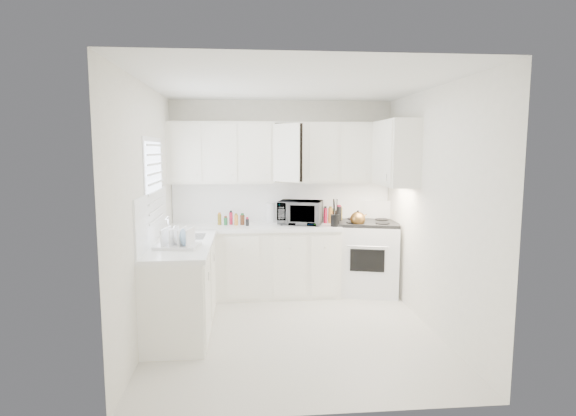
{
  "coord_description": "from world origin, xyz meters",
  "views": [
    {
      "loc": [
        -0.5,
        -4.78,
        1.95
      ],
      "look_at": [
        0.0,
        0.7,
        1.25
      ],
      "focal_mm": 29.03,
      "sensor_mm": 36.0,
      "label": 1
    }
  ],
  "objects": [
    {
      "name": "lower_cabinets_left",
      "position": [
        -1.2,
        0.2,
        0.45
      ],
      "size": [
        0.6,
        1.6,
        0.9
      ],
      "primitive_type": null,
      "color": "white",
      "rests_on": "floor"
    },
    {
      "name": "utensil_crock",
      "position": [
        0.65,
        1.11,
        1.14
      ],
      "size": [
        0.15,
        0.15,
        0.37
      ],
      "primitive_type": null,
      "rotation": [
        0.0,
        0.0,
        0.19
      ],
      "color": "black",
      "rests_on": "countertop_back"
    },
    {
      "name": "wall_back",
      "position": [
        0.0,
        1.6,
        1.3
      ],
      "size": [
        3.0,
        0.0,
        3.0
      ],
      "primitive_type": "plane",
      "rotation": [
        1.57,
        0.0,
        0.0
      ],
      "color": "white",
      "rests_on": "ground"
    },
    {
      "name": "spice_left_4",
      "position": [
        -0.55,
        1.42,
        1.02
      ],
      "size": [
        0.06,
        0.06,
        0.13
      ],
      "primitive_type": "cylinder",
      "color": "#572F18",
      "rests_on": "countertop_back"
    },
    {
      "name": "backsplash_back",
      "position": [
        0.0,
        1.59,
        1.23
      ],
      "size": [
        2.98,
        0.02,
        0.55
      ],
      "primitive_type": "cube",
      "color": "white",
      "rests_on": "wall_back"
    },
    {
      "name": "sauce_right_3",
      "position": [
        0.74,
        1.4,
        1.05
      ],
      "size": [
        0.06,
        0.06,
        0.19
      ],
      "primitive_type": "cylinder",
      "color": "black",
      "rests_on": "countertop_back"
    },
    {
      "name": "sauce_right_4",
      "position": [
        0.8,
        1.46,
        1.05
      ],
      "size": [
        0.06,
        0.06,
        0.19
      ],
      "primitive_type": "cylinder",
      "color": "olive",
      "rests_on": "countertop_back"
    },
    {
      "name": "paper_towel",
      "position": [
        -0.17,
        1.52,
        1.08
      ],
      "size": [
        0.12,
        0.12,
        0.27
      ],
      "primitive_type": "cylinder",
      "color": "white",
      "rests_on": "countertop_back"
    },
    {
      "name": "wall_right",
      "position": [
        1.5,
        0.0,
        1.3
      ],
      "size": [
        0.0,
        3.2,
        3.2
      ],
      "primitive_type": "plane",
      "rotation": [
        1.57,
        0.0,
        -1.57
      ],
      "color": "white",
      "rests_on": "ground"
    },
    {
      "name": "floor",
      "position": [
        0.0,
        0.0,
        0.0
      ],
      "size": [
        3.2,
        3.2,
        0.0
      ],
      "primitive_type": "plane",
      "color": "silver",
      "rests_on": "ground"
    },
    {
      "name": "dish_rack",
      "position": [
        -1.2,
        -0.04,
        1.07
      ],
      "size": [
        0.47,
        0.39,
        0.23
      ],
      "primitive_type": null,
      "rotation": [
        0.0,
        0.0,
        -0.17
      ],
      "color": "white",
      "rests_on": "countertop_left"
    },
    {
      "name": "upper_cabinets_right",
      "position": [
        1.33,
        0.82,
        1.5
      ],
      "size": [
        0.33,
        0.9,
        0.8
      ],
      "primitive_type": null,
      "color": "white",
      "rests_on": "wall_right"
    },
    {
      "name": "spice_left_5",
      "position": [
        -0.47,
        1.33,
        1.02
      ],
      "size": [
        0.06,
        0.06,
        0.13
      ],
      "primitive_type": "cylinder",
      "color": "black",
      "rests_on": "countertop_back"
    },
    {
      "name": "wall_front",
      "position": [
        0.0,
        -1.6,
        1.3
      ],
      "size": [
        3.0,
        0.0,
        3.0
      ],
      "primitive_type": "plane",
      "rotation": [
        -1.57,
        0.0,
        0.0
      ],
      "color": "white",
      "rests_on": "ground"
    },
    {
      "name": "sauce_right_0",
      "position": [
        0.58,
        1.46,
        1.05
      ],
      "size": [
        0.06,
        0.06,
        0.19
      ],
      "primitive_type": "cylinder",
      "color": "#B91837",
      "rests_on": "countertop_back"
    },
    {
      "name": "spice_left_1",
      "position": [
        -0.78,
        1.33,
        1.02
      ],
      "size": [
        0.06,
        0.06,
        0.13
      ],
      "primitive_type": "cylinder",
      "color": "#236A36",
      "rests_on": "countertop_back"
    },
    {
      "name": "sauce_right_2",
      "position": [
        0.69,
        1.46,
        1.05
      ],
      "size": [
        0.06,
        0.06,
        0.19
      ],
      "primitive_type": "cylinder",
      "color": "#572F18",
      "rests_on": "countertop_back"
    },
    {
      "name": "wall_left",
      "position": [
        -1.5,
        0.0,
        1.3
      ],
      "size": [
        0.0,
        3.2,
        3.2
      ],
      "primitive_type": "plane",
      "rotation": [
        1.57,
        0.0,
        1.57
      ],
      "color": "white",
      "rests_on": "ground"
    },
    {
      "name": "spice_left_3",
      "position": [
        -0.62,
        1.33,
        1.02
      ],
      "size": [
        0.06,
        0.06,
        0.13
      ],
      "primitive_type": "cylinder",
      "color": "orange",
      "rests_on": "countertop_back"
    },
    {
      "name": "stove",
      "position": [
        1.13,
        1.28,
        0.63
      ],
      "size": [
        0.96,
        0.85,
        1.25
      ],
      "primitive_type": null,
      "rotation": [
        0.0,
        0.0,
        -0.26
      ],
      "color": "white",
      "rests_on": "floor"
    },
    {
      "name": "upper_cabinets_back",
      "position": [
        0.0,
        1.44,
        1.5
      ],
      "size": [
        3.0,
        0.33,
        0.8
      ],
      "primitive_type": null,
      "color": "white",
      "rests_on": "wall_back"
    },
    {
      "name": "sink",
      "position": [
        -1.19,
        0.55,
        1.07
      ],
      "size": [
        0.42,
        0.38,
        0.3
      ],
      "primitive_type": null,
      "color": "gray",
      "rests_on": "countertop_left"
    },
    {
      "name": "countertop_left",
      "position": [
        -1.19,
        0.2,
        0.93
      ],
      "size": [
        0.64,
        1.62,
        0.05
      ],
      "primitive_type": "cube",
      "color": "white",
      "rests_on": "lower_cabinets_left"
    },
    {
      "name": "frying_pan",
      "position": [
        1.31,
        1.44,
        0.96
      ],
      "size": [
        0.3,
        0.43,
        0.04
      ],
      "primitive_type": null,
      "rotation": [
        0.0,
        0.0,
        0.19
      ],
      "color": "black",
      "rests_on": "stove"
    },
    {
      "name": "window_blinds",
      "position": [
        -1.48,
        0.35,
        1.55
      ],
      "size": [
        0.06,
        0.96,
        1.06
      ],
      "primitive_type": null,
      "color": "white",
      "rests_on": "wall_left"
    },
    {
      "name": "lower_cabinets_back",
      "position": [
        -0.39,
        1.3,
        0.45
      ],
      "size": [
        2.22,
        0.6,
        0.9
      ],
      "primitive_type": null,
      "color": "white",
      "rests_on": "floor"
    },
    {
      "name": "ceiling",
      "position": [
        0.0,
        0.0,
        2.6
      ],
      "size": [
        3.2,
        3.2,
        0.0
      ],
      "primitive_type": "plane",
      "rotation": [
        3.14,
        0.0,
        0.0
      ],
      "color": "white",
      "rests_on": "ground"
    },
    {
      "name": "backsplash_left",
      "position": [
        -1.49,
        0.2,
        1.23
      ],
      "size": [
        0.02,
        1.6,
        0.55
      ],
      "primitive_type": "cube",
      "color": "white",
      "rests_on": "wall_left"
    },
    {
      "name": "sauce_right_1",
      "position": [
        0.64,
        1.4,
        1.05
      ],
      "size": [
        0.06,
        0.06,
        0.19
      ],
      "primitive_type": "cylinder",
      "color": "orange",
      "rests_on": "countertop_back"
    },
    {
      "name": "countertop_back",
      "position": [
        -0.39,
        1.29,
        0.93
      ],
      "size": [
        2.24,
        0.64,
        0.05
      ],
      "primitive_type": "cube",
      "color": "white",
      "rests_on": "lower_cabinets_back"
    },
    {
      "name": "tea_kettle",
      "position": [
        0.95,
        1.12,
        1.05
      ],
      "size": [
        0.28,
        0.26,
        0.23
      ],
      "primitive_type": null,
      "rotation": [
        0.0,
        0.0,
        0.22
      ],
      "color": "olive",
      "rests_on": "stove"
    },
    {
      "name": "spice_left_2",
      "position": [
        -0.7,
        1.42,
        1.02
      ],
      "size": [
        0.06,
        0.06,
        0.13
      ],
      "primitive_type": "cylinder",
      "color": "#B91837",
      "rests_on": "countertop_back"
    },
    {
      "name": "rice_cooker",
      "position": [
        0.05,
        1.41,
        1.08
      ],
      "size": [
        0.28,
        0.28,
        0.25
      ],
      "primitive_type": null,
      "rotation": [
        0.0,
        0.0,
        0.1
      ],
      "color": "white",
      "rests_on": "countertop_back"
    },
    {
      "name": "microwave",
      "position": [
        0.23,
        1.34,
        1.14
      ],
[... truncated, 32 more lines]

